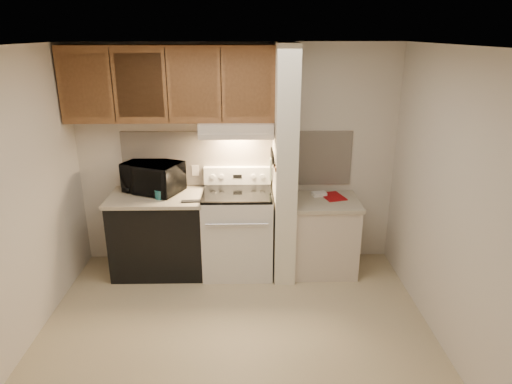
{
  "coord_description": "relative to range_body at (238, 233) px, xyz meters",
  "views": [
    {
      "loc": [
        0.11,
        -3.52,
        2.6
      ],
      "look_at": [
        0.2,
        0.75,
        1.09
      ],
      "focal_mm": 32.0,
      "sensor_mm": 36.0,
      "label": 1
    }
  ],
  "objects": [
    {
      "name": "cab_gap_c",
      "position": [
        -0.14,
        0.01,
        1.62
      ],
      "size": [
        0.01,
        0.01,
        0.73
      ],
      "primitive_type": "cube",
      "color": "black",
      "rests_on": "upper_cabinets"
    },
    {
      "name": "oven_mitt",
      "position": [
        0.38,
        0.17,
        0.7
      ],
      "size": [
        0.03,
        0.1,
        0.24
      ],
      "primitive_type": "cube",
      "color": "slate",
      "rests_on": "partition_pillar"
    },
    {
      "name": "range_display",
      "position": [
        0.0,
        0.24,
        0.59
      ],
      "size": [
        0.1,
        0.01,
        0.04
      ],
      "primitive_type": "cube",
      "color": "black",
      "rests_on": "range_backguard"
    },
    {
      "name": "wall_left",
      "position": [
        -1.8,
        -1.16,
        0.79
      ],
      "size": [
        0.02,
        3.0,
        2.5
      ],
      "primitive_type": "cube",
      "color": "beige",
      "rests_on": "floor"
    },
    {
      "name": "knife_blade_a",
      "position": [
        0.38,
        -0.21,
        0.76
      ],
      "size": [
        0.01,
        0.03,
        0.16
      ],
      "primitive_type": "cube",
      "color": "silver",
      "rests_on": "knife_strip"
    },
    {
      "name": "cab_door_d",
      "position": [
        0.13,
        0.01,
        1.62
      ],
      "size": [
        0.46,
        0.01,
        0.63
      ],
      "primitive_type": "cube",
      "color": "brown",
      "rests_on": "upper_cabinets"
    },
    {
      "name": "range_knob_left_outer",
      "position": [
        -0.28,
        0.24,
        0.59
      ],
      "size": [
        0.05,
        0.02,
        0.05
      ],
      "primitive_type": "cylinder",
      "rotation": [
        1.57,
        0.0,
        0.0
      ],
      "color": "silver",
      "rests_on": "range_backguard"
    },
    {
      "name": "right_cab_base",
      "position": [
        0.97,
        -0.01,
        -0.06
      ],
      "size": [
        0.7,
        0.6,
        0.81
      ],
      "primitive_type": "cube",
      "color": "beige",
      "rests_on": "floor"
    },
    {
      "name": "cooktop",
      "position": [
        0.0,
        0.0,
        0.48
      ],
      "size": [
        0.74,
        0.64,
        0.03
      ],
      "primitive_type": "cube",
      "color": "black",
      "rests_on": "range_body"
    },
    {
      "name": "wall_right",
      "position": [
        1.8,
        -1.16,
        0.79
      ],
      "size": [
        0.02,
        3.0,
        2.5
      ],
      "primitive_type": "cube",
      "color": "beige",
      "rests_on": "floor"
    },
    {
      "name": "teal_jar",
      "position": [
        -0.83,
        -0.09,
        0.5
      ],
      "size": [
        0.1,
        0.1,
        0.1
      ],
      "primitive_type": "cylinder",
      "rotation": [
        0.0,
        0.0,
        0.23
      ],
      "color": "#1D595E",
      "rests_on": "left_countertop"
    },
    {
      "name": "hood_lip",
      "position": [
        0.0,
        -0.08,
        1.12
      ],
      "size": [
        0.78,
        0.04,
        0.06
      ],
      "primitive_type": "cube",
      "color": "beige",
      "rests_on": "range_hood"
    },
    {
      "name": "right_countertop",
      "position": [
        0.97,
        -0.01,
        0.37
      ],
      "size": [
        0.74,
        0.64,
        0.04
      ],
      "primitive_type": "cube",
      "color": "#B5AA92",
      "rests_on": "right_cab_base"
    },
    {
      "name": "knife_handle_c",
      "position": [
        0.38,
        -0.06,
        0.91
      ],
      "size": [
        0.02,
        0.02,
        0.1
      ],
      "primitive_type": "cylinder",
      "color": "black",
      "rests_on": "knife_strip"
    },
    {
      "name": "upper_cabinets",
      "position": [
        -0.69,
        0.17,
        1.62
      ],
      "size": [
        2.18,
        0.33,
        0.77
      ],
      "primitive_type": "cube",
      "color": "brown",
      "rests_on": "wall_back"
    },
    {
      "name": "range_knob_left_inner",
      "position": [
        -0.18,
        0.24,
        0.59
      ],
      "size": [
        0.05,
        0.02,
        0.05
      ],
      "primitive_type": "cylinder",
      "rotation": [
        1.57,
        0.0,
        0.0
      ],
      "color": "silver",
      "rests_on": "range_backguard"
    },
    {
      "name": "knife_blade_c",
      "position": [
        0.38,
        -0.04,
        0.74
      ],
      "size": [
        0.01,
        0.04,
        0.2
      ],
      "primitive_type": "cube",
      "color": "silver",
      "rests_on": "knife_strip"
    },
    {
      "name": "microwave",
      "position": [
        -0.93,
        0.15,
        0.62
      ],
      "size": [
        0.72,
        0.62,
        0.33
      ],
      "primitive_type": "imported",
      "rotation": [
        0.0,
        0.0,
        -0.42
      ],
      "color": "black",
      "rests_on": "left_countertop"
    },
    {
      "name": "outlet",
      "position": [
        -0.48,
        0.32,
        0.64
      ],
      "size": [
        0.08,
        0.01,
        0.12
      ],
      "primitive_type": "cube",
      "color": "beige",
      "rests_on": "backsplash"
    },
    {
      "name": "knife_blade_e",
      "position": [
        0.38,
        0.1,
        0.75
      ],
      "size": [
        0.01,
        0.04,
        0.18
      ],
      "primitive_type": "cube",
      "color": "silver",
      "rests_on": "knife_strip"
    },
    {
      "name": "knife_strip",
      "position": [
        0.39,
        -0.06,
        0.86
      ],
      "size": [
        0.02,
        0.42,
        0.04
      ],
      "primitive_type": "cube",
      "color": "black",
      "rests_on": "partition_pillar"
    },
    {
      "name": "dishwasher_front",
      "position": [
        -0.88,
        0.01,
        -0.03
      ],
      "size": [
        1.0,
        0.63,
        0.87
      ],
      "primitive_type": "cube",
      "color": "black",
      "rests_on": "floor"
    },
    {
      "name": "backsplash",
      "position": [
        0.0,
        0.33,
        0.78
      ],
      "size": [
        2.6,
        0.02,
        0.63
      ],
      "primitive_type": "cube",
      "color": "beige",
      "rests_on": "wall_back"
    },
    {
      "name": "cab_door_c",
      "position": [
        -0.42,
        0.01,
        1.62
      ],
      "size": [
        0.46,
        0.01,
        0.63
      ],
      "primitive_type": "cube",
      "color": "brown",
      "rests_on": "upper_cabinets"
    },
    {
      "name": "oven_handle",
      "position": [
        0.0,
        -0.35,
        0.26
      ],
      "size": [
        0.65,
        0.02,
        0.02
      ],
      "primitive_type": "cylinder",
      "rotation": [
        0.0,
        1.57,
        0.0
      ],
      "color": "silver",
      "rests_on": "range_body"
    },
    {
      "name": "ceiling",
      "position": [
        0.0,
        -1.16,
        2.04
      ],
      "size": [
        3.6,
        3.6,
        0.0
      ],
      "primitive_type": "plane",
      "rotation": [
        3.14,
        0.0,
        0.0
      ],
      "color": "white",
      "rests_on": "wall_back"
    },
    {
      "name": "cab_gap_b",
      "position": [
        -0.69,
        0.01,
        1.62
      ],
      "size": [
        0.01,
        0.01,
        0.73
      ],
      "primitive_type": "cube",
      "color": "black",
      "rests_on": "upper_cabinets"
    },
    {
      "name": "left_countertop",
      "position": [
        -0.88,
        0.01,
        0.43
      ],
      "size": [
        1.04,
        0.67,
        0.04
      ],
      "primitive_type": "cube",
      "color": "#B5AA92",
      "rests_on": "dishwasher_front"
    },
    {
      "name": "range_knob_right_inner",
      "position": [
        0.18,
        0.24,
        0.59
      ],
      "size": [
        0.05,
        0.02,
        0.05
      ],
      "primitive_type": "cylinder",
      "rotation": [
        1.57,
        0.0,
        0.0
      ],
      "color": "silver",
      "rests_on": "range_backguard"
    },
    {
      "name": "knife_blade_d",
      "position": [
        0.38,
        0.03,
        0.76
      ],
      "size": [
        0.01,
        0.04,
        0.16
      ],
      "primitive_type": "cube",
      "color": "silver",
      "rests_on": "knife_strip"
    },
    {
      "name": "wall_back",
      "position": [
        0.0,
        0.34,
        0.79
      ],
      "size": [
        3.6,
        2.5,
        0.02
      ],
      "primitive_type": "cube",
      "rotation": [
        1.57,
        0.0,
        0.0
      ],
      "color": "beige",
      "rests_on": "floor"
    },
    {
      "name": "spoon_rest",
      "position": [
        -0.48,
        -0.19,
        0.46
      ],
      "size": [
        0.21,
        0.08,
        0.01
      ],
      "primitive_type": "cube",
      "rotation": [
        0.0,
        0.0,
        0.09
      ],
      "color": "black",
      "rests_on": "left_countertop"
    },
    {
      "name": "range_hood",
      "position": [
        0.0,
        0.12,
        1.17
      ],
      "size": [
        0.78,
        0.44,
        0.15
      ],
      "primitive_type": "cube",
      "color": "beige",
      "rests_on": "upper_cabinets"
    },
    {
      "name": "floor",
      "position": [
        0.0,
        -1.16,
        -0.46
      ],
      "size": [
        3.6,
        3.6,
        0.0
      ],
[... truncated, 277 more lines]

